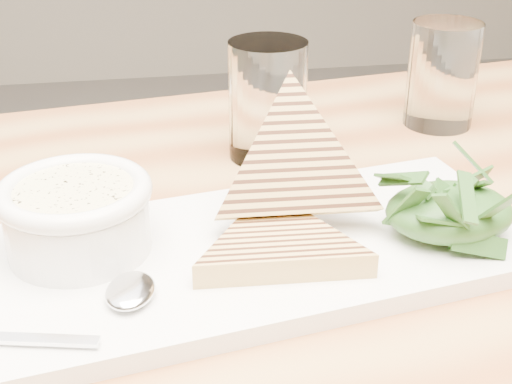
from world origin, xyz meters
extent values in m
cube|color=#B2844B|center=(-0.02, 0.10, 0.75)|extent=(1.38, 1.02, 0.04)
cube|color=white|center=(-0.04, 0.13, 0.78)|extent=(0.46, 0.26, 0.02)
cylinder|color=white|center=(-0.17, 0.14, 0.81)|extent=(0.11, 0.11, 0.04)
cylinder|color=beige|center=(-0.17, 0.14, 0.83)|extent=(0.09, 0.09, 0.01)
torus|color=white|center=(-0.17, 0.14, 0.83)|extent=(0.11, 0.11, 0.01)
ellipsoid|color=black|center=(0.11, 0.12, 0.80)|extent=(0.10, 0.08, 0.04)
ellipsoid|color=silver|center=(-0.14, 0.07, 0.79)|extent=(0.04, 0.05, 0.01)
cube|color=silver|center=(-0.21, 0.04, 0.79)|extent=(0.11, 0.03, 0.00)
cylinder|color=white|center=(0.01, 0.32, 0.83)|extent=(0.08, 0.08, 0.12)
cylinder|color=white|center=(0.21, 0.38, 0.83)|extent=(0.08, 0.08, 0.12)
camera|label=1|loc=(-0.12, -0.34, 1.07)|focal=50.00mm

